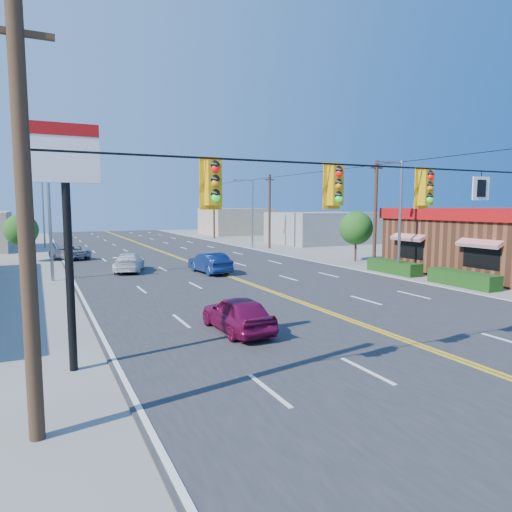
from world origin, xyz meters
name	(u,v)px	position (x,y,z in m)	size (l,w,h in m)	color
ground	(446,357)	(0.00, 0.00, 0.00)	(160.00, 160.00, 0.00)	gray
road	(221,274)	(0.00, 20.00, 0.03)	(20.00, 120.00, 0.06)	#2D2D30
signal_span	(451,206)	(-0.12, 0.00, 4.89)	(24.32, 0.34, 9.00)	#47301E
kfc	(510,240)	(19.90, 12.00, 2.38)	(16.30, 12.40, 4.70)	brown
pizza_hut_sign	(66,196)	(-11.00, 4.00, 5.18)	(1.90, 0.30, 6.85)	black
streetlight_se	(398,211)	(10.79, 14.00, 4.51)	(2.55, 0.25, 8.00)	gray
streetlight_ne	(251,209)	(10.79, 38.00, 4.51)	(2.55, 0.25, 8.00)	gray
streetlight_sw	(53,211)	(-10.79, 22.00, 4.51)	(2.55, 0.25, 8.00)	gray
streetlight_nw	(45,209)	(-10.79, 48.00, 4.51)	(2.55, 0.25, 8.00)	gray
utility_pole_near	(375,214)	(12.20, 18.00, 4.20)	(0.28, 0.28, 8.40)	#47301E
utility_pole_mid	(270,212)	(12.20, 36.00, 4.20)	(0.28, 0.28, 8.40)	#47301E
utility_pole_far	(214,210)	(12.20, 54.00, 4.20)	(0.28, 0.28, 8.40)	#47301E
tree_kfc_rear	(356,228)	(13.50, 22.00, 2.93)	(2.94, 2.94, 4.41)	#47301E
tree_west	(21,230)	(-13.00, 34.00, 2.79)	(2.80, 2.80, 4.20)	#47301E
bld_east_mid	(322,228)	(22.00, 40.00, 2.00)	(12.00, 10.00, 4.00)	gray
bld_east_far	(235,221)	(19.00, 62.00, 2.20)	(10.00, 10.00, 4.40)	tan
car_magenta	(237,315)	(-4.99, 5.55, 0.70)	(1.66, 4.12, 1.40)	maroon
car_blue	(210,264)	(-0.70, 20.48, 0.74)	(1.57, 4.50, 1.48)	navy
car_white	(129,263)	(-5.78, 23.82, 0.68)	(1.91, 4.71, 1.37)	silver
car_silver	(69,253)	(-9.27, 34.11, 0.65)	(2.16, 4.68, 1.30)	#ABABB0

